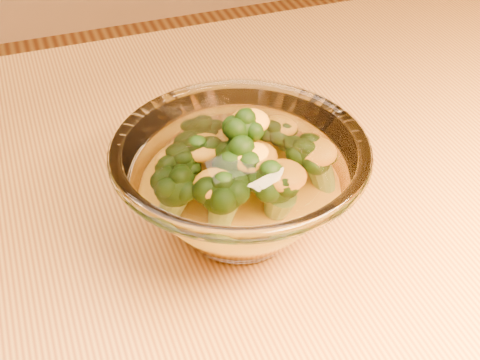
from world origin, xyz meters
name	(u,v)px	position (x,y,z in m)	size (l,w,h in m)	color
table	(225,285)	(0.00, 0.00, 0.65)	(1.20, 0.80, 0.75)	#B98837
glass_bowl	(240,184)	(0.01, -0.02, 0.80)	(0.23, 0.23, 0.10)	white
cheese_sauce	(240,202)	(0.01, -0.02, 0.78)	(0.13, 0.13, 0.04)	orange
broccoli_heap	(237,167)	(0.01, -0.02, 0.82)	(0.16, 0.14, 0.08)	black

